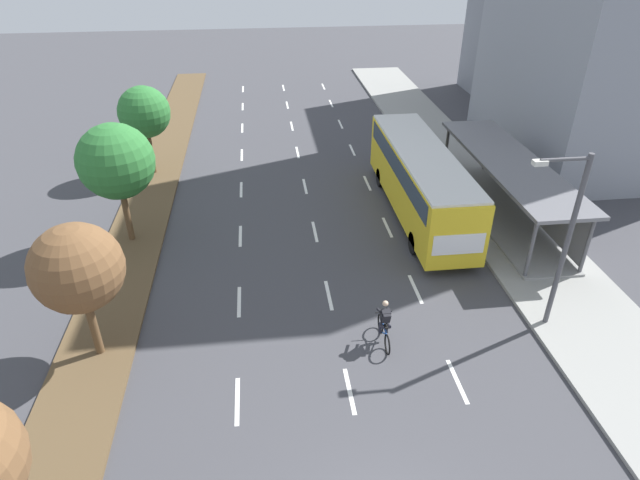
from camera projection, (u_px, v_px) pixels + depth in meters
name	position (u px, v px, depth m)	size (l,w,h in m)	color
median_strip	(150.00, 197.00, 28.30)	(2.60, 52.00, 0.12)	brown
sidewalk_right	(470.00, 180.00, 30.05)	(4.50, 52.00, 0.15)	gray
lane_divider_left	(241.00, 211.00, 27.09)	(0.14, 46.96, 0.01)	white
lane_divider_center	(310.00, 207.00, 27.44)	(0.14, 46.96, 0.01)	white
lane_divider_right	(377.00, 203.00, 27.79)	(0.14, 46.96, 0.01)	white
bus_shelter	(512.00, 183.00, 25.60)	(2.90, 11.45, 2.86)	gray
bus	(420.00, 176.00, 25.75)	(2.54, 11.29, 3.37)	yellow
cyclist	(385.00, 324.00, 18.35)	(0.46, 1.82, 1.71)	black
median_tree_second	(77.00, 269.00, 16.42)	(2.85, 2.85, 4.84)	brown
median_tree_third	(116.00, 162.00, 22.60)	(3.25, 3.25, 5.42)	brown
median_tree_fourth	(144.00, 112.00, 29.13)	(2.81, 2.81, 4.94)	brown
streetlight	(565.00, 233.00, 17.53)	(1.91, 0.24, 6.50)	#4C4C51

